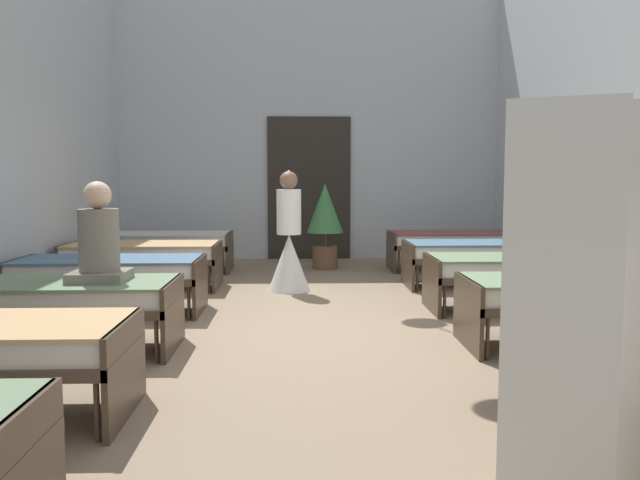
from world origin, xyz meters
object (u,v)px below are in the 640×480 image
(bed_right_row_3, at_px, (519,269))
(patient_seated_secondary, at_px, (632,269))
(nurse_near_aisle, at_px, (289,248))
(bed_left_row_5, at_px, (166,242))
(bed_right_row_2, at_px, (580,295))
(bed_left_row_3, at_px, (109,271))
(potted_plant, at_px, (325,217))
(bed_right_row_5, at_px, (453,241))
(bed_left_row_2, at_px, (56,298))
(patient_seated_primary, at_px, (99,245))
(bed_right_row_4, at_px, (480,253))
(bed_left_row_4, at_px, (143,254))

(bed_right_row_3, relative_size, patient_seated_secondary, 2.38)
(nurse_near_aisle, bearing_deg, bed_left_row_5, -142.30)
(bed_right_row_2, height_order, bed_right_row_3, same)
(bed_left_row_5, xyz_separation_m, nurse_near_aisle, (1.83, -1.68, 0.09))
(nurse_near_aisle, bearing_deg, bed_left_row_3, -65.31)
(bed_right_row_3, bearing_deg, patient_seated_secondary, -96.76)
(bed_right_row_3, bearing_deg, potted_plant, 121.44)
(bed_left_row_3, xyz_separation_m, bed_left_row_5, (0.00, 2.94, 0.00))
(bed_left_row_3, distance_m, bed_right_row_5, 5.19)
(nurse_near_aisle, distance_m, patient_seated_secondary, 4.71)
(nurse_near_aisle, bearing_deg, patient_seated_secondary, 16.58)
(bed_left_row_2, relative_size, bed_left_row_3, 1.00)
(bed_right_row_5, bearing_deg, nurse_near_aisle, -145.40)
(bed_right_row_2, relative_size, nurse_near_aisle, 1.28)
(bed_right_row_2, xyz_separation_m, nurse_near_aisle, (-2.44, 2.73, 0.09))
(bed_left_row_2, xyz_separation_m, patient_seated_primary, (0.35, 0.01, 0.43))
(bed_left_row_2, bearing_deg, bed_right_row_2, 0.00)
(bed_right_row_4, distance_m, patient_seated_primary, 4.91)
(bed_right_row_4, bearing_deg, bed_left_row_2, -145.45)
(bed_left_row_2, bearing_deg, potted_plant, 62.92)
(bed_left_row_5, xyz_separation_m, patient_seated_secondary, (3.92, -5.89, 0.43))
(bed_right_row_3, xyz_separation_m, patient_seated_secondary, (-0.35, -2.95, 0.43))
(bed_left_row_4, bearing_deg, bed_left_row_3, -90.00)
(bed_right_row_4, bearing_deg, patient_seated_primary, -143.26)
(bed_left_row_2, xyz_separation_m, bed_right_row_2, (4.27, 0.00, 0.00))
(patient_seated_primary, bearing_deg, bed_right_row_4, 36.74)
(bed_left_row_2, relative_size, patient_seated_primary, 2.38)
(bed_right_row_2, distance_m, bed_left_row_4, 5.19)
(bed_right_row_4, bearing_deg, bed_right_row_2, -90.00)
(bed_left_row_4, height_order, bed_right_row_5, same)
(bed_left_row_4, height_order, nurse_near_aisle, nurse_near_aisle)
(bed_right_row_3, height_order, patient_seated_primary, patient_seated_primary)
(bed_left_row_4, bearing_deg, nurse_near_aisle, -6.56)
(bed_left_row_3, bearing_deg, potted_plant, 53.09)
(bed_right_row_2, relative_size, patient_seated_primary, 2.38)
(bed_right_row_2, height_order, bed_left_row_4, same)
(patient_seated_secondary, bearing_deg, bed_right_row_3, 83.24)
(bed_left_row_2, bearing_deg, bed_right_row_3, 19.00)
(patient_seated_secondary, bearing_deg, bed_left_row_2, 159.32)
(bed_left_row_5, distance_m, bed_right_row_5, 4.27)
(bed_left_row_3, height_order, bed_right_row_3, same)
(bed_left_row_2, xyz_separation_m, bed_left_row_5, (0.00, 4.41, 0.00))
(bed_right_row_2, distance_m, bed_right_row_3, 1.47)
(bed_right_row_4, bearing_deg, nurse_near_aisle, -175.06)
(bed_left_row_5, bearing_deg, bed_right_row_3, -34.55)
(bed_right_row_3, bearing_deg, bed_right_row_4, 90.00)
(bed_left_row_4, relative_size, nurse_near_aisle, 1.28)
(bed_left_row_5, relative_size, patient_seated_primary, 2.38)
(bed_right_row_2, height_order, bed_left_row_5, same)
(bed_left_row_2, height_order, bed_left_row_5, same)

